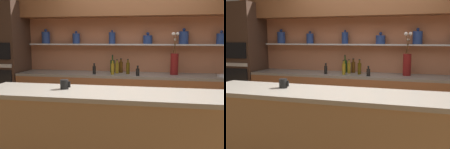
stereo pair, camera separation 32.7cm
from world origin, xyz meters
TOP-DOWN VIEW (x-y plane):
  - back_wall_unit at (-0.00, 1.53)m, footprint 5.20×0.44m
  - back_counter_unit at (-0.10, 1.24)m, footprint 3.75×0.62m
  - island_counter at (0.00, -0.68)m, footprint 2.59×0.61m
  - oven_tower at (-2.30, 1.24)m, footprint 0.60×0.64m
  - flower_vase at (0.68, 1.30)m, footprint 0.13×0.14m
  - bottle_wine_0 at (-0.38, 1.40)m, footprint 0.08×0.08m
  - bottle_sauce_1 at (0.09, 1.06)m, footprint 0.06×0.06m
  - bottle_sauce_2 at (-0.64, 1.11)m, footprint 0.05×0.05m
  - bottle_oil_3 at (-0.08, 1.22)m, footprint 0.06×0.06m
  - bottle_oil_4 at (-0.33, 1.12)m, footprint 0.06×0.06m
  - bottle_oil_5 at (-0.28, 1.29)m, footprint 0.06×0.06m
  - bottle_spirit_6 at (-0.23, 1.40)m, footprint 0.07×0.07m
  - coffee_mug at (-0.49, -0.62)m, footprint 0.10×0.08m

SIDE VIEW (x-z plane):
  - back_counter_unit at x=-0.10m, z-range 0.00..0.92m
  - island_counter at x=0.00m, z-range 0.00..1.02m
  - bottle_sauce_1 at x=0.09m, z-range 0.90..1.07m
  - bottle_sauce_2 at x=-0.64m, z-range 0.90..1.09m
  - bottle_oil_5 at x=-0.28m, z-range 0.90..1.14m
  - bottle_oil_4 at x=-0.33m, z-range 0.90..1.14m
  - bottle_spirit_6 at x=-0.23m, z-range 0.90..1.15m
  - bottle_oil_3 at x=-0.08m, z-range 0.90..1.15m
  - bottle_wine_0 at x=-0.38m, z-range 0.88..1.19m
  - coffee_mug at x=-0.49m, z-range 1.02..1.11m
  - oven_tower at x=-2.30m, z-range 0.00..2.16m
  - flower_vase at x=0.68m, z-range 0.78..1.48m
  - back_wall_unit at x=0.00m, z-range 0.25..2.85m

